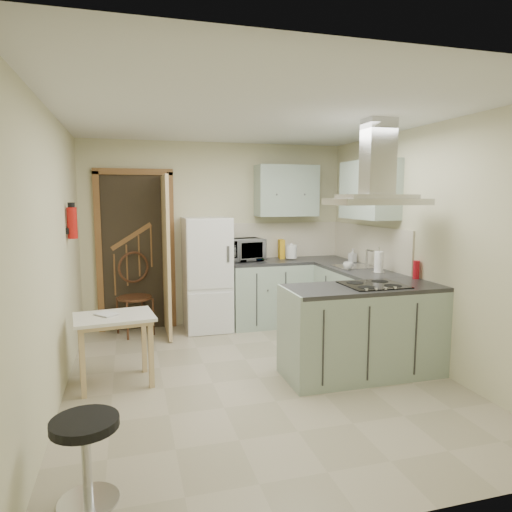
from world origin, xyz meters
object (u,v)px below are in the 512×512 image
object	(u,v)px
drop_leaf_table	(115,350)
stool	(86,461)
fridge	(207,274)
microwave	(243,250)
extractor_hood	(376,202)
bentwood_chair	(135,298)
peninsula	(363,330)

from	to	relation	value
drop_leaf_table	stool	bearing A→B (deg)	-100.99
fridge	microwave	xyz separation A→B (m)	(0.50, 0.06, 0.30)
fridge	extractor_hood	xyz separation A→B (m)	(1.32, -1.98, 0.97)
stool	microwave	bearing A→B (deg)	62.23
bentwood_chair	microwave	distance (m)	1.55
bentwood_chair	stool	xyz separation A→B (m)	(-0.33, -3.31, -0.22)
peninsula	bentwood_chair	size ratio (longest dim) A/B	1.61
drop_leaf_table	stool	world-z (taller)	drop_leaf_table
fridge	drop_leaf_table	size ratio (longest dim) A/B	2.10
fridge	bentwood_chair	bearing A→B (deg)	178.90
peninsula	drop_leaf_table	xyz separation A→B (m)	(-2.37, 0.41, -0.12)
bentwood_chair	stool	world-z (taller)	bentwood_chair
peninsula	microwave	bearing A→B (deg)	109.46
extractor_hood	stool	distance (m)	3.25
fridge	drop_leaf_table	xyz separation A→B (m)	(-1.14, -1.57, -0.42)
peninsula	stool	distance (m)	2.82
peninsula	fridge	bearing A→B (deg)	121.74
fridge	bentwood_chair	size ratio (longest dim) A/B	1.56
microwave	stool	bearing A→B (deg)	-128.96
fridge	extractor_hood	world-z (taller)	extractor_hood
fridge	bentwood_chair	distance (m)	0.98
drop_leaf_table	bentwood_chair	bearing A→B (deg)	75.74
stool	extractor_hood	bearing A→B (deg)	26.95
fridge	stool	bearing A→B (deg)	-110.99
stool	drop_leaf_table	bearing A→B (deg)	85.96
bentwood_chair	peninsula	bearing A→B (deg)	-64.02
drop_leaf_table	stool	xyz separation A→B (m)	(-0.12, -1.73, -0.08)
fridge	drop_leaf_table	distance (m)	1.99
peninsula	extractor_hood	bearing A→B (deg)	0.00
peninsula	extractor_hood	distance (m)	1.27
drop_leaf_table	fridge	bearing A→B (deg)	47.01
bentwood_chair	drop_leaf_table	bearing A→B (deg)	-118.61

